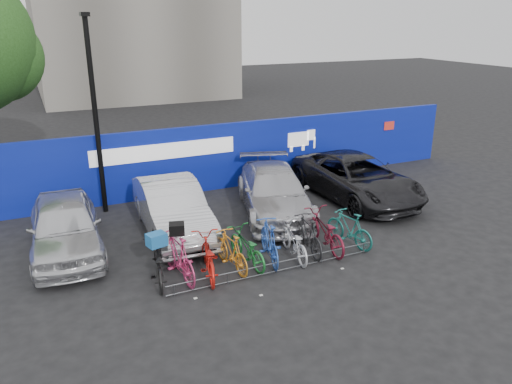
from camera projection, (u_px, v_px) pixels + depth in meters
ground at (266, 262)px, 12.86m from camera, size 100.00×100.00×0.00m
hoarding at (193, 160)px, 17.60m from camera, size 22.00×0.18×2.40m
lamppost at (95, 111)px, 15.14m from camera, size 0.25×0.50×6.11m
bike_rack at (277, 267)px, 12.29m from camera, size 5.60×0.03×0.30m
car_0 at (65, 226)px, 13.18m from camera, size 1.99×4.53×1.52m
car_1 at (172, 208)px, 14.40m from camera, size 1.82×4.68×1.52m
car_2 at (274, 192)px, 15.87m from camera, size 3.40×5.36×1.45m
car_3 at (356, 178)px, 17.15m from camera, size 2.58×5.43×1.50m
bike_0 at (158, 264)px, 11.79m from camera, size 0.96×1.89×0.95m
bike_1 at (178, 256)px, 11.93m from camera, size 0.75×1.97×1.16m
bike_2 at (208, 257)px, 12.07m from camera, size 1.05×2.00×1.00m
bike_3 at (231, 251)px, 12.38m from camera, size 0.65×1.69×0.99m
bike_4 at (247, 248)px, 12.64m from camera, size 0.78×1.81×0.92m
bike_5 at (269, 241)px, 12.80m from camera, size 0.89×1.88×1.09m
bike_6 at (294, 241)px, 13.00m from camera, size 0.81×1.81×0.92m
bike_7 at (308, 235)px, 13.24m from camera, size 0.66×1.76×1.04m
bike_8 at (324, 231)px, 13.45m from camera, size 0.78×2.03×1.05m
bike_9 at (349, 228)px, 13.68m from camera, size 0.84×1.73×1.00m
cargo_crate at (157, 240)px, 11.58m from camera, size 0.50×0.42×0.31m
cargo_topcase at (177, 229)px, 11.70m from camera, size 0.43×0.41×0.27m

